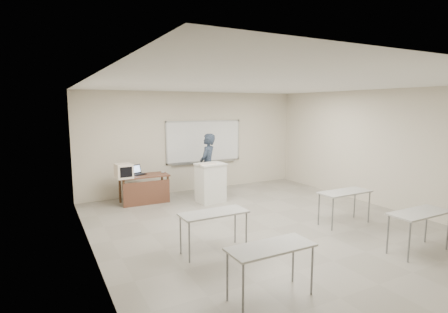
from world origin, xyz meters
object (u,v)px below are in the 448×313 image
whiteboard (204,142)px  mouse (163,172)px  presenter (208,165)px  crt_monitor (124,171)px  instructor_desk (145,184)px  keyboard (207,164)px  podium (211,183)px  laptop (138,172)px

whiteboard → mouse: bearing=-158.3°
whiteboard → presenter: 1.09m
crt_monitor → presenter: size_ratio=0.25×
instructor_desk → presenter: size_ratio=0.71×
keyboard → crt_monitor: bearing=163.5°
podium → presenter: 0.73m
mouse → keyboard: keyboard is taller
whiteboard → mouse: 1.81m
crt_monitor → keyboard: crt_monitor is taller
whiteboard → laptop: bearing=-166.9°
crt_monitor → laptop: (0.45, 0.28, -0.12)m
crt_monitor → laptop: 0.54m
podium → crt_monitor: (-2.15, 0.68, 0.40)m
mouse → keyboard: 1.36m
keyboard → presenter: 0.81m
instructor_desk → laptop: 0.40m
mouse → presenter: (1.25, -0.26, 0.13)m
crt_monitor → mouse: 1.13m
crt_monitor → whiteboard: bearing=12.2°
instructor_desk → mouse: mouse is taller
whiteboard → laptop: whiteboard is taller
whiteboard → presenter: (-0.30, -0.88, -0.58)m
instructor_desk → crt_monitor: (-0.55, -0.02, 0.41)m
whiteboard → instructor_desk: whiteboard is taller
podium → laptop: (-1.70, 0.96, 0.28)m
keyboard → mouse: bearing=138.0°
whiteboard → mouse: size_ratio=23.18×
presenter → whiteboard: bearing=-152.1°
laptop → keyboard: bearing=-56.4°
instructor_desk → presenter: (1.80, -0.10, 0.38)m
whiteboard → keyboard: (-0.65, -1.59, -0.41)m
podium → laptop: size_ratio=3.11×
instructor_desk → podium: bearing=-22.4°
whiteboard → podium: whiteboard is taller
crt_monitor → mouse: size_ratio=4.19×
instructor_desk → podium: 1.74m
podium → keyboard: size_ratio=2.30×
crt_monitor → presenter: 2.35m
crt_monitor → podium: bearing=-21.9°
whiteboard → crt_monitor: size_ratio=5.53×
instructor_desk → crt_monitor: bearing=-177.4°
podium → presenter: bearing=64.4°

